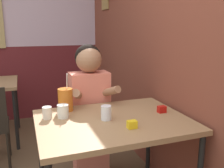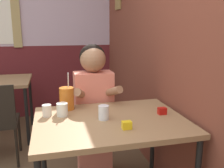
{
  "view_description": "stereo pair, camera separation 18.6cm",
  "coord_description": "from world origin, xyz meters",
  "views": [
    {
      "loc": [
        0.12,
        -1.14,
        1.37
      ],
      "look_at": [
        0.74,
        0.57,
        0.96
      ],
      "focal_mm": 40.0,
      "sensor_mm": 36.0,
      "label": 1
    },
    {
      "loc": [
        0.3,
        -1.2,
        1.37
      ],
      "look_at": [
        0.74,
        0.57,
        0.96
      ],
      "focal_mm": 40.0,
      "sensor_mm": 36.0,
      "label": 2
    }
  ],
  "objects": [
    {
      "name": "back_wall",
      "position": [
        -0.01,
        2.78,
        1.36
      ],
      "size": [
        5.49,
        0.09,
        2.7
      ],
      "color": "silver",
      "rests_on": "ground_plane"
    },
    {
      "name": "condiment_mustard",
      "position": [
        0.75,
        0.22,
        0.77
      ],
      "size": [
        0.06,
        0.04,
        0.05
      ],
      "color": "yellow",
      "rests_on": "main_table"
    },
    {
      "name": "cocktail_pitcher",
      "position": [
        0.41,
        0.71,
        0.83
      ],
      "size": [
        0.11,
        0.11,
        0.29
      ],
      "color": "#C6661E",
      "rests_on": "main_table"
    },
    {
      "name": "person_seated",
      "position": [
        0.66,
        0.94,
        0.67
      ],
      "size": [
        0.42,
        0.42,
        1.23
      ],
      "color": "#EA7F6B",
      "rests_on": "ground_plane"
    },
    {
      "name": "glass_far_side",
      "position": [
        0.26,
        0.58,
        0.78
      ],
      "size": [
        0.07,
        0.07,
        0.09
      ],
      "color": "silver",
      "rests_on": "main_table"
    },
    {
      "name": "glass_center",
      "position": [
        0.37,
        0.56,
        0.79
      ],
      "size": [
        0.08,
        0.08,
        0.1
      ],
      "color": "silver",
      "rests_on": "main_table"
    },
    {
      "name": "condiment_ketchup",
      "position": [
        1.09,
        0.42,
        0.77
      ],
      "size": [
        0.06,
        0.04,
        0.05
      ],
      "color": "#B7140F",
      "rests_on": "main_table"
    },
    {
      "name": "brick_wall_right",
      "position": [
        1.27,
        1.37,
        1.35
      ],
      "size": [
        0.08,
        4.75,
        2.7
      ],
      "color": "brown",
      "rests_on": "ground_plane"
    },
    {
      "name": "glass_near_pitcher",
      "position": [
        0.65,
        0.42,
        0.79
      ],
      "size": [
        0.07,
        0.07,
        0.1
      ],
      "color": "silver",
      "rests_on": "main_table"
    },
    {
      "name": "main_table",
      "position": [
        0.69,
        0.41,
        0.67
      ],
      "size": [
        1.05,
        0.79,
        0.74
      ],
      "color": "#93704C",
      "rests_on": "ground_plane"
    }
  ]
}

